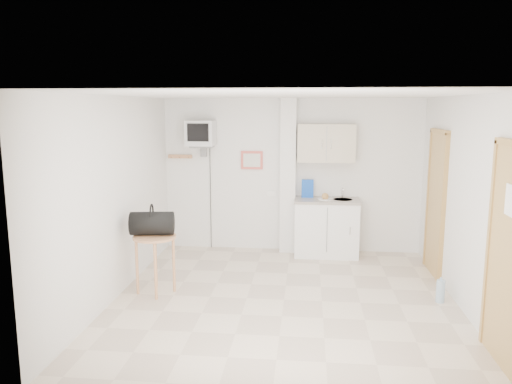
# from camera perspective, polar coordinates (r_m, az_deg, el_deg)

# --- Properties ---
(ground) EXTENTS (4.50, 4.50, 0.00)m
(ground) POSITION_cam_1_polar(r_m,az_deg,el_deg) (6.34, 3.22, -12.19)
(ground) COLOR beige
(ground) RESTS_ON ground
(room_envelope) EXTENTS (4.24, 4.54, 2.55)m
(room_envelope) POSITION_cam_1_polar(r_m,az_deg,el_deg) (6.03, 5.68, 1.77)
(room_envelope) COLOR white
(room_envelope) RESTS_ON ground
(kitchenette) EXTENTS (1.03, 0.58, 2.10)m
(kitchenette) POSITION_cam_1_polar(r_m,az_deg,el_deg) (8.04, 8.04, -1.58)
(kitchenette) COLOR white
(kitchenette) RESTS_ON ground
(crt_television) EXTENTS (0.44, 0.45, 2.15)m
(crt_television) POSITION_cam_1_polar(r_m,az_deg,el_deg) (8.10, -6.32, 6.61)
(crt_television) COLOR slate
(crt_television) RESTS_ON ground
(round_table) EXTENTS (0.54, 0.54, 0.75)m
(round_table) POSITION_cam_1_polar(r_m,az_deg,el_deg) (6.49, -11.48, -6.02)
(round_table) COLOR #B47D50
(round_table) RESTS_ON ground
(duffel_bag) EXTENTS (0.58, 0.37, 0.40)m
(duffel_bag) POSITION_cam_1_polar(r_m,az_deg,el_deg) (6.48, -11.80, -3.50)
(duffel_bag) COLOR black
(duffel_bag) RESTS_ON round_table
(water_bottle) EXTENTS (0.10, 0.10, 0.31)m
(water_bottle) POSITION_cam_1_polar(r_m,az_deg,el_deg) (6.61, 20.33, -10.57)
(water_bottle) COLOR #95B2C7
(water_bottle) RESTS_ON ground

